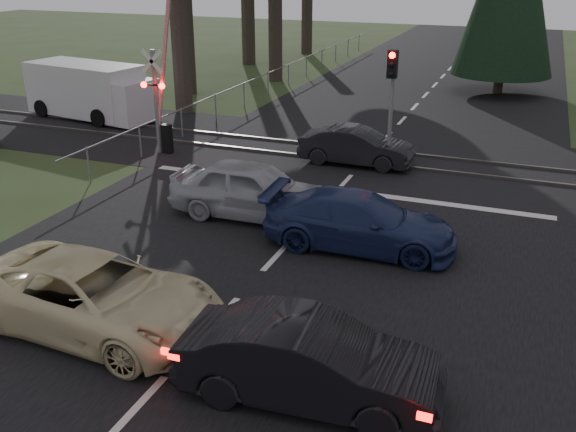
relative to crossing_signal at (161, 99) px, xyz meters
The scene contains 15 objects.
ground 12.37m from the crossing_signal, 53.38° to the right, with size 120.00×120.00×0.00m, color #323E1C.
road 7.56m from the crossing_signal, ahead, with size 14.00×100.00×0.01m, color black.
rail_corridor 7.88m from the crossing_signal, 16.92° to the left, with size 120.00×8.00×0.01m, color black.
stop_line 7.72m from the crossing_signal, 12.30° to the right, with size 13.00×0.35×0.00m, color silver.
rail_near 7.68m from the crossing_signal, 11.00° to the left, with size 120.00×0.12×0.10m, color #59544C.
rail_far 8.13m from the crossing_signal, 22.50° to the left, with size 120.00×0.12×0.10m, color #59544C.
crossing_signal is the anchor object (origin of this frame).
traffic_signal_center 8.36m from the crossing_signal, ahead, with size 0.32×0.48×4.10m.
fence_left 12.89m from the crossing_signal, 92.37° to the left, with size 0.10×36.00×1.20m, color slate, non-canonical shape.
cream_coupe 12.29m from the crossing_signal, 64.92° to the right, with size 2.46×5.34×1.48m, color beige.
dark_hatchback 15.28m from the crossing_signal, 49.63° to the right, with size 1.54×4.41×1.45m, color black.
silver_car 7.39m from the crossing_signal, 38.64° to the right, with size 1.91×4.74×1.62m, color #A1A5A9.
blue_sedan 10.64m from the crossing_signal, 31.11° to the right, with size 1.99×4.89×1.42m, color navy.
dark_car_far 7.32m from the crossing_signal, ahead, with size 1.39×3.99×1.31m, color black.
white_van 6.92m from the crossing_signal, 148.03° to the left, with size 6.46×3.16×2.42m.
Camera 1 is at (5.46, -10.20, 6.98)m, focal length 40.00 mm.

